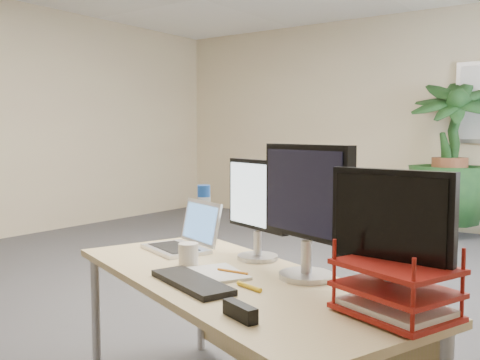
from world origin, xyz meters
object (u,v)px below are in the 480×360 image
Objects in this scene: monitor_left at (257,202)px; monitor_right at (307,202)px; floor_plant at (449,172)px; desk at (250,304)px; laptop at (186,237)px.

monitor_right is (0.33, -0.16, 0.04)m from monitor_left.
floor_plant reaches higher than monitor_right.
monitor_left is (-0.11, 0.22, 0.39)m from desk.
monitor_left is 0.37m from monitor_right.
desk is 0.57m from laptop.
floor_plant reaches higher than laptop.
monitor_right is (0.22, 0.06, 0.43)m from desk.
laptop is (-0.51, 0.19, 0.19)m from desk.
desk is 4.43× the size of laptop.
monitor_right is 0.78m from laptop.
desk is at bearing -163.96° from monitor_right.
desk is 3.40× the size of monitor_right.
desk is 0.46m from monitor_left.
floor_plant is 4.65m from monitor_right.
floor_plant reaches higher than desk.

